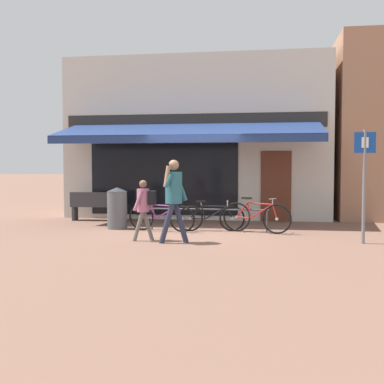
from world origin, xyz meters
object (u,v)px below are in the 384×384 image
at_px(bicycle_red, 256,217).
at_px(pedestrian_child, 144,203).
at_px(bicycle_black, 211,217).
at_px(park_bench, 97,205).
at_px(bicycle_purple, 161,217).
at_px(parking_sign, 364,174).
at_px(pedestrian_adult, 174,192).
at_px(litter_bin, 117,208).

xyz_separation_m(bicycle_red, pedestrian_child, (-2.42, -1.67, 0.45)).
relative_size(bicycle_black, park_bench, 1.06).
bearing_deg(pedestrian_child, bicycle_purple, -92.88).
bearing_deg(parking_sign, bicycle_red, 149.31).
distance_m(bicycle_purple, pedestrian_child, 1.59).
xyz_separation_m(bicycle_red, park_bench, (-4.81, 1.89, 0.07)).
height_order(bicycle_red, pedestrian_child, pedestrian_child).
relative_size(bicycle_red, pedestrian_adult, 0.95).
bearing_deg(parking_sign, bicycle_purple, 165.49).
bearing_deg(bicycle_black, parking_sign, -31.15).
bearing_deg(litter_bin, bicycle_black, -2.35).
relative_size(bicycle_red, parking_sign, 0.71).
distance_m(bicycle_purple, pedestrian_adult, 1.99).
distance_m(parking_sign, park_bench, 7.88).
bearing_deg(parking_sign, park_bench, 155.38).
bearing_deg(bicycle_black, park_bench, 145.81).
bearing_deg(park_bench, litter_bin, -58.22).
bearing_deg(pedestrian_adult, litter_bin, -41.46).
bearing_deg(bicycle_red, bicycle_black, -166.90).
bearing_deg(litter_bin, pedestrian_adult, -47.19).
xyz_separation_m(bicycle_black, park_bench, (-3.67, 1.79, 0.11)).
xyz_separation_m(bicycle_red, pedestrian_adult, (-1.72, -1.87, 0.71)).
xyz_separation_m(bicycle_purple, park_bench, (-2.43, 2.04, 0.10)).
xyz_separation_m(bicycle_red, litter_bin, (-3.64, 0.20, 0.15)).
bearing_deg(litter_bin, bicycle_red, -3.18).
xyz_separation_m(bicycle_black, pedestrian_child, (-1.28, -1.77, 0.49)).
bearing_deg(park_bench, bicycle_black, -28.86).
distance_m(bicycle_purple, bicycle_black, 1.26).
distance_m(pedestrian_child, park_bench, 4.31).
xyz_separation_m(bicycle_black, bicycle_red, (1.14, -0.10, 0.04)).
xyz_separation_m(litter_bin, parking_sign, (5.94, -1.56, 0.94)).
bearing_deg(litter_bin, parking_sign, -14.75).
relative_size(bicycle_black, pedestrian_child, 1.26).
height_order(bicycle_purple, park_bench, park_bench).
bearing_deg(pedestrian_child, parking_sign, -177.56).
bearing_deg(bicycle_red, park_bench, 176.61).
distance_m(bicycle_black, litter_bin, 2.51).
bearing_deg(bicycle_red, bicycle_purple, -158.29).
bearing_deg(pedestrian_child, bicycle_red, -146.73).
xyz_separation_m(litter_bin, park_bench, (-1.16, 1.69, -0.09)).
distance_m(bicycle_red, pedestrian_adult, 2.64).
bearing_deg(pedestrian_adult, park_bench, -44.93).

